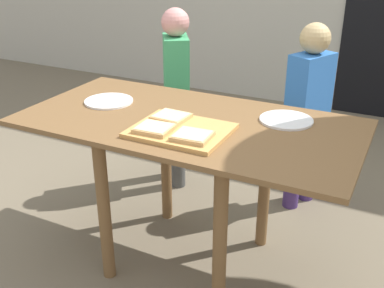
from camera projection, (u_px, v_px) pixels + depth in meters
The scene contains 10 objects.
ground_plane at pixel (189, 258), 2.31m from camera, with size 16.00×16.00×0.00m, color #71644F.
dining_table at pixel (189, 144), 2.06m from camera, with size 1.47×0.74×0.73m.
cutting_board at pixel (181, 130), 1.88m from camera, with size 0.38×0.31×0.02m, color tan.
pizza_slice_near_right at pixel (192, 136), 1.79m from camera, with size 0.15×0.14×0.02m.
pizza_slice_near_left at pixel (155, 128), 1.85m from camera, with size 0.15×0.14×0.02m.
pizza_slice_far_left at pixel (171, 117), 1.97m from camera, with size 0.15×0.14×0.02m.
plate_white_right at pixel (286, 120), 2.00m from camera, with size 0.23×0.23×0.01m, color silver.
plate_white_left at pixel (109, 101), 2.22m from camera, with size 0.23×0.23×0.01m, color white.
child_left at pixel (176, 88), 2.79m from camera, with size 0.25×0.28×1.09m.
child_right at pixel (308, 107), 2.55m from camera, with size 0.23×0.28×1.06m.
Camera 1 is at (0.85, -1.67, 1.47)m, focal length 43.62 mm.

